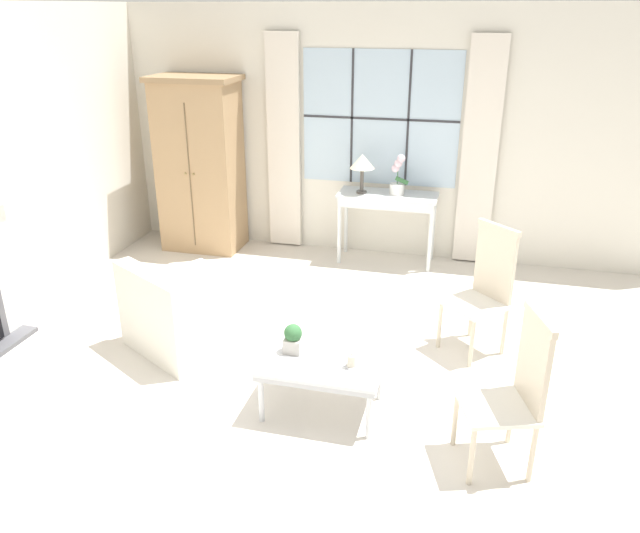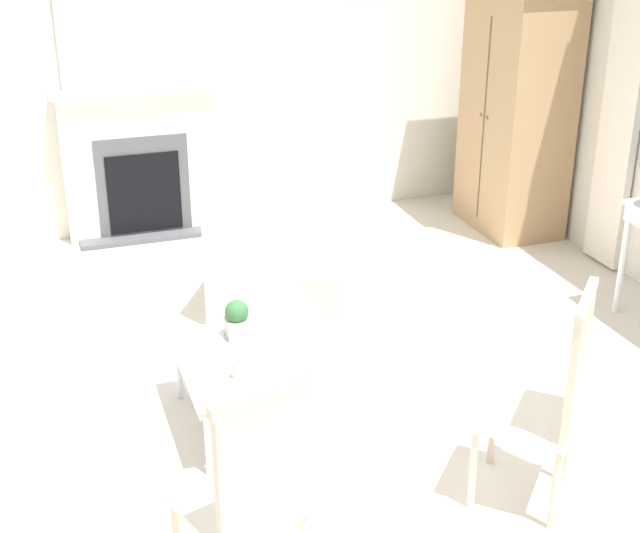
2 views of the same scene
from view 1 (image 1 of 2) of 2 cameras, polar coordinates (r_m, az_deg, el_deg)
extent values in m
plane|color=silver|center=(4.99, -0.82, -10.77)|extent=(14.00, 14.00, 0.00)
cube|color=silver|center=(7.26, 5.49, 11.86)|extent=(7.20, 0.06, 2.80)
cube|color=silver|center=(7.19, 5.50, 13.30)|extent=(1.77, 0.01, 1.48)
cube|color=#2D2D33|center=(7.24, 2.95, 13.43)|extent=(0.02, 0.02, 1.48)
cube|color=#2D2D33|center=(7.14, 8.08, 13.12)|extent=(0.02, 0.02, 1.48)
cube|color=#2D2D33|center=(7.18, 5.50, 13.29)|extent=(1.77, 0.02, 0.02)
cube|color=silver|center=(7.46, -3.31, 11.13)|extent=(0.39, 0.06, 2.48)
cube|color=silver|center=(7.12, 14.38, 9.91)|extent=(0.39, 0.06, 2.48)
cube|color=silver|center=(6.34, -27.08, 7.91)|extent=(0.06, 7.20, 2.80)
cube|color=tan|center=(7.59, -10.87, 8.86)|extent=(0.91, 0.58, 1.98)
cube|color=#977752|center=(7.42, -11.47, 16.51)|extent=(0.99, 0.64, 0.06)
cube|color=brown|center=(7.34, -11.81, 8.01)|extent=(0.01, 0.01, 1.66)
sphere|color=#997F4C|center=(7.35, -12.21, 8.31)|extent=(0.03, 0.03, 0.03)
sphere|color=#997F4C|center=(7.31, -11.50, 8.28)|extent=(0.03, 0.03, 0.03)
cube|color=silver|center=(7.07, 6.23, 6.52)|extent=(1.11, 0.45, 0.03)
cube|color=silver|center=(7.09, 6.20, 6.02)|extent=(1.06, 0.43, 0.10)
cylinder|color=silver|center=(7.11, 1.77, 3.29)|extent=(0.04, 0.04, 0.78)
cylinder|color=silver|center=(6.97, 10.03, 2.55)|extent=(0.04, 0.04, 0.78)
cylinder|color=silver|center=(7.45, 2.39, 4.20)|extent=(0.04, 0.04, 0.78)
cylinder|color=silver|center=(7.32, 10.29, 3.51)|extent=(0.04, 0.04, 0.78)
cylinder|color=#4C4742|center=(7.06, 3.82, 6.82)|extent=(0.12, 0.12, 0.02)
cylinder|color=#4C4742|center=(7.03, 3.85, 7.93)|extent=(0.04, 0.04, 0.26)
cone|color=beige|center=(6.98, 3.89, 9.58)|extent=(0.28, 0.28, 0.16)
cylinder|color=white|center=(7.04, 7.05, 7.04)|extent=(0.16, 0.16, 0.12)
cylinder|color=#336638|center=(6.98, 7.14, 8.75)|extent=(0.01, 0.01, 0.31)
cube|color=#336638|center=(7.00, 7.49, 7.79)|extent=(0.15, 0.02, 0.09)
sphere|color=silver|center=(6.99, 6.92, 8.91)|extent=(0.09, 0.09, 0.09)
sphere|color=silver|center=(6.97, 7.18, 9.34)|extent=(0.09, 0.09, 0.09)
sphere|color=silver|center=(6.96, 7.44, 9.77)|extent=(0.09, 0.09, 0.09)
cube|color=silver|center=(5.59, -11.63, -4.92)|extent=(1.21, 1.21, 0.41)
cube|color=silver|center=(5.25, -15.23, -2.43)|extent=(0.84, 0.58, 0.37)
cube|color=silver|center=(5.81, -13.60, -3.19)|extent=(0.62, 0.87, 0.55)
cube|color=silver|center=(5.30, -9.58, -5.48)|extent=(0.62, 0.87, 0.55)
cube|color=white|center=(5.39, 13.92, -3.36)|extent=(0.62, 0.62, 0.03)
cube|color=beige|center=(5.40, 15.71, 0.20)|extent=(0.32, 0.30, 0.60)
cube|color=beige|center=(5.29, 16.07, 3.42)|extent=(0.34, 0.32, 0.05)
cylinder|color=beige|center=(5.26, 13.71, -6.87)|extent=(0.04, 0.04, 0.43)
cylinder|color=beige|center=(5.49, 10.89, -5.29)|extent=(0.04, 0.04, 0.43)
cylinder|color=beige|center=(5.51, 16.49, -5.72)|extent=(0.04, 0.04, 0.43)
cylinder|color=beige|center=(5.73, 13.68, -4.26)|extent=(0.04, 0.04, 0.43)
cube|color=white|center=(4.16, 15.80, -12.18)|extent=(0.55, 0.55, 0.03)
cube|color=beige|center=(4.06, 18.95, -8.39)|extent=(0.16, 0.40, 0.57)
cube|color=beige|center=(3.92, 19.51, -4.52)|extent=(0.17, 0.42, 0.05)
cylinder|color=beige|center=(4.09, 13.71, -16.51)|extent=(0.04, 0.04, 0.42)
cylinder|color=beige|center=(4.37, 12.27, -13.42)|extent=(0.04, 0.04, 0.42)
cylinder|color=beige|center=(4.21, 18.85, -15.89)|extent=(0.04, 0.04, 0.42)
cylinder|color=beige|center=(4.49, 17.06, -12.96)|extent=(0.04, 0.04, 0.42)
cube|color=silver|center=(4.50, 0.22, -8.74)|extent=(0.87, 0.58, 0.03)
cube|color=#B1B3B8|center=(4.52, 0.22, -9.09)|extent=(0.86, 0.57, 0.04)
cylinder|color=silver|center=(4.52, -5.40, -11.86)|extent=(0.04, 0.04, 0.39)
cylinder|color=silver|center=(4.36, 4.50, -13.30)|extent=(0.04, 0.04, 0.39)
cylinder|color=silver|center=(4.90, -3.53, -8.80)|extent=(0.04, 0.04, 0.39)
cylinder|color=silver|center=(4.75, 5.53, -9.98)|extent=(0.04, 0.04, 0.39)
cube|color=#BCB7AD|center=(4.58, -2.46, -7.17)|extent=(0.13, 0.13, 0.11)
sphere|color=#336638|center=(4.53, -2.48, -6.09)|extent=(0.13, 0.13, 0.13)
cylinder|color=silver|center=(4.42, 2.89, -9.11)|extent=(0.09, 0.09, 0.01)
cylinder|color=beige|center=(4.40, 2.90, -8.57)|extent=(0.07, 0.07, 0.09)
cylinder|color=black|center=(4.37, 2.91, -8.02)|extent=(0.00, 0.00, 0.01)
camera|label=2|loc=(4.20, 64.22, 10.23)|focal=50.00mm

